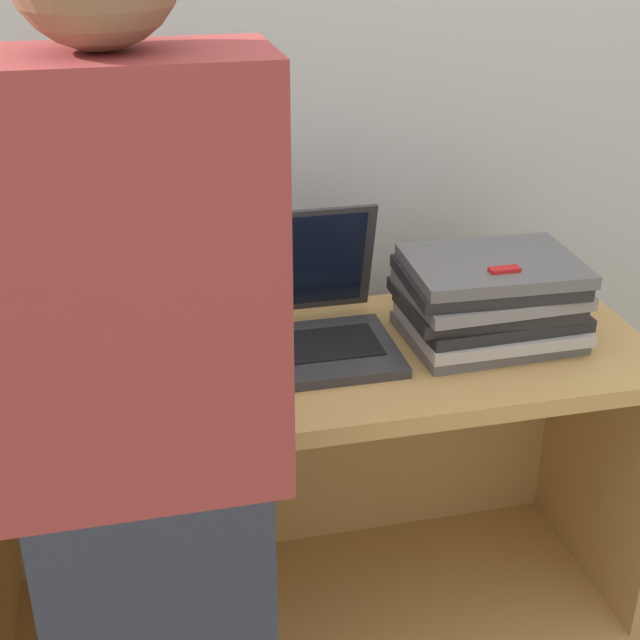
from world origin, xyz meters
TOP-DOWN VIEW (x-y plane):
  - wall_back at (0.00, 0.62)m, footprint 8.00×0.05m
  - cart at (0.00, 0.32)m, footprint 1.38×0.52m
  - laptop_open at (0.00, 0.31)m, footprint 0.34×0.32m
  - laptop_stack_left at (-0.37, 0.26)m, footprint 0.36×0.27m
  - laptop_stack_right at (0.37, 0.26)m, footprint 0.36×0.27m
  - person at (-0.34, -0.16)m, footprint 0.40×0.52m
  - inventory_tag at (0.37, 0.20)m, footprint 0.06×0.02m

SIDE VIEW (x-z plane):
  - cart at x=0.00m, z-range 0.00..0.68m
  - laptop_open at x=0.00m, z-range 0.60..0.86m
  - laptop_stack_left at x=-0.37m, z-range 0.68..0.83m
  - laptop_stack_right at x=0.37m, z-range 0.68..0.85m
  - person at x=-0.34m, z-range 0.00..1.55m
  - inventory_tag at x=0.37m, z-range 0.85..0.86m
  - wall_back at x=0.00m, z-range 0.00..2.40m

